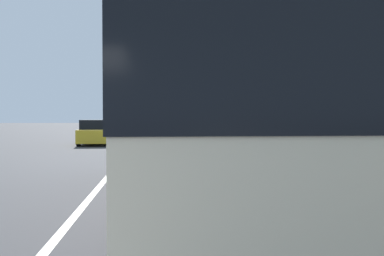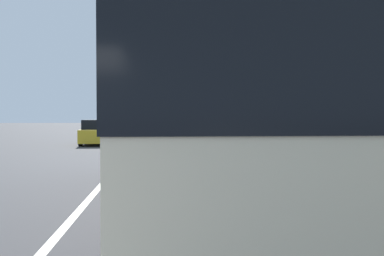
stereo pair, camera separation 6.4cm
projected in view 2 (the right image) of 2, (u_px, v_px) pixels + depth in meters
The scene contains 9 objects.
lane_divider_line at pixel (93, 194), 10.50m from camera, with size 110.00×0.16×0.01m, color silver.
coach_bus at pixel (194, 114), 9.11m from camera, with size 11.87×2.74×3.25m.
motorcycle_nearest_curb at pixel (360, 187), 8.56m from camera, with size 2.11×0.75×1.28m.
car_ahead_same_lane at pixel (97, 133), 28.10m from camera, with size 4.12×1.96×1.55m.
car_far_distant at pixel (123, 126), 46.91m from camera, with size 4.59×1.98×1.49m.
car_side_street at pixel (119, 128), 40.10m from camera, with size 4.22×2.13×1.47m.
car_oncoming at pixel (174, 127), 46.97m from camera, with size 4.26×2.04×1.37m.
roadside_tree_mid_block at pixel (350, 54), 13.18m from camera, with size 2.74×2.74×5.02m.
utility_pole at pixel (349, 50), 14.23m from camera, with size 0.23×0.23×7.75m, color slate.
Camera 2 is at (-0.58, -1.59, 1.83)m, focal length 42.45 mm.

